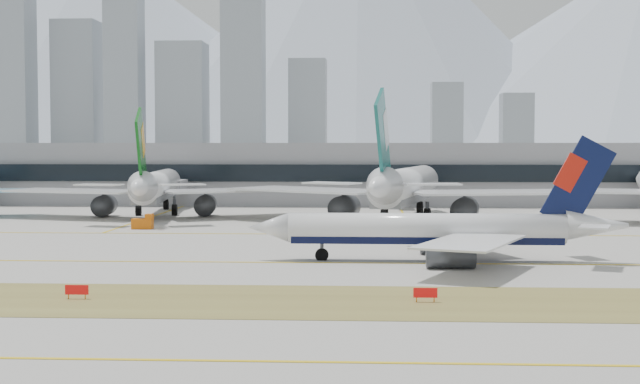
# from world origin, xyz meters

# --- Properties ---
(ground) EXTENTS (3000.00, 3000.00, 0.00)m
(ground) POSITION_xyz_m (0.00, 0.00, 0.00)
(ground) COLOR #A4A099
(ground) RESTS_ON ground
(apron_markings) EXTENTS (360.00, 122.22, 0.06)m
(apron_markings) POSITION_xyz_m (0.00, -53.95, 0.02)
(apron_markings) COLOR brown
(apron_markings) RESTS_ON ground
(taxiing_airliner) EXTENTS (47.02, 40.96, 15.83)m
(taxiing_airliner) POSITION_xyz_m (22.13, -2.58, 3.82)
(taxiing_airliner) COLOR white
(taxiing_airliner) RESTS_ON ground
(widebody_eva) EXTENTS (60.03, 59.10, 21.53)m
(widebody_eva) POSITION_xyz_m (-30.01, 66.15, 5.72)
(widebody_eva) COLOR white
(widebody_eva) RESTS_ON ground
(widebody_cathay) EXTENTS (66.17, 65.68, 24.05)m
(widebody_cathay) POSITION_xyz_m (20.24, 54.90, 6.39)
(widebody_cathay) COLOR white
(widebody_cathay) RESTS_ON ground
(terminal) EXTENTS (280.00, 43.10, 15.00)m
(terminal) POSITION_xyz_m (0.00, 114.84, 7.50)
(terminal) COLOR gray
(terminal) RESTS_ON ground
(hold_sign_left) EXTENTS (2.20, 0.15, 1.35)m
(hold_sign_left) POSITION_xyz_m (-14.07, -32.00, 0.88)
(hold_sign_left) COLOR red
(hold_sign_left) RESTS_ON ground
(hold_sign_right) EXTENTS (2.20, 0.15, 1.35)m
(hold_sign_right) POSITION_xyz_m (18.40, -32.00, 0.88)
(hold_sign_right) COLOR red
(hold_sign_right) RESTS_ON ground
(gse_c) EXTENTS (3.55, 2.00, 2.60)m
(gse_c) POSITION_xyz_m (45.06, 44.47, 1.05)
(gse_c) COLOR #D65E0B
(gse_c) RESTS_ON ground
(gse_b) EXTENTS (3.55, 2.00, 2.60)m
(gse_b) POSITION_xyz_m (-25.39, 37.71, 1.05)
(gse_b) COLOR #D65E0B
(gse_b) RESTS_ON ground
(city_skyline) EXTENTS (342.00, 49.80, 140.00)m
(city_skyline) POSITION_xyz_m (-106.76, 453.42, 49.80)
(city_skyline) COLOR gray
(city_skyline) RESTS_ON ground
(mountain_ridge) EXTENTS (2830.00, 1120.00, 470.00)m
(mountain_ridge) POSITION_xyz_m (33.00, 1404.14, 181.85)
(mountain_ridge) COLOR #9EA8B7
(mountain_ridge) RESTS_ON ground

